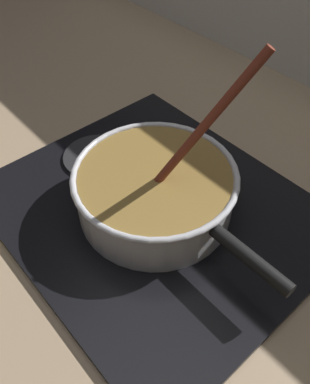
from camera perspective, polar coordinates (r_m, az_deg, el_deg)
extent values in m
cube|color=#9E8466|center=(0.66, -12.84, -14.64)|extent=(2.40, 1.60, 0.04)
cube|color=black|center=(0.72, 0.00, -2.63)|extent=(0.56, 0.48, 0.01)
torus|color=#592D0C|center=(0.71, 0.00, -2.10)|extent=(0.20, 0.20, 0.01)
cylinder|color=#262628|center=(0.81, -8.46, 5.10)|extent=(0.13, 0.13, 0.01)
cylinder|color=silver|center=(0.68, 0.00, 0.00)|extent=(0.27, 0.27, 0.08)
cylinder|color=olive|center=(0.68, 0.00, 0.23)|extent=(0.26, 0.26, 0.08)
torus|color=silver|center=(0.65, 0.00, 2.53)|extent=(0.28, 0.28, 0.01)
cylinder|color=black|center=(0.58, 13.52, -9.29)|extent=(0.14, 0.02, 0.02)
cylinder|color=#EDD88C|center=(0.67, -2.90, 2.57)|extent=(0.03, 0.03, 0.01)
cylinder|color=beige|center=(0.66, 2.07, 1.82)|extent=(0.03, 0.03, 0.01)
cylinder|color=#E5CC7A|center=(0.63, 1.44, -0.75)|extent=(0.03, 0.03, 0.01)
cylinder|color=#EDD88C|center=(0.68, 1.55, 4.11)|extent=(0.03, 0.03, 0.01)
cylinder|color=#E5CC7A|center=(0.61, -1.95, -2.17)|extent=(0.03, 0.03, 0.01)
cylinder|color=maroon|center=(0.58, 7.03, 9.30)|extent=(0.10, 0.14, 0.24)
cube|color=brown|center=(0.65, -0.32, 0.76)|extent=(0.05, 0.05, 0.01)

